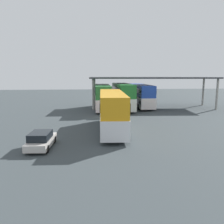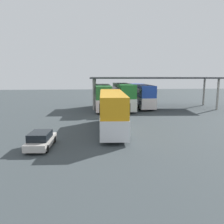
# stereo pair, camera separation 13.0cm
# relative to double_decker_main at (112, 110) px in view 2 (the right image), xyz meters

# --- Properties ---
(ground_plane) EXTENTS (140.00, 140.00, 0.00)m
(ground_plane) POSITION_rel_double_decker_main_xyz_m (-0.42, -3.40, -2.23)
(ground_plane) COLOR #394043
(double_decker_main) EXTENTS (3.00, 11.10, 4.05)m
(double_decker_main) POSITION_rel_double_decker_main_xyz_m (0.00, 0.00, 0.00)
(double_decker_main) COLOR silver
(double_decker_main) RESTS_ON ground_plane
(parked_hatchback) EXTENTS (1.93, 4.06, 1.35)m
(parked_hatchback) POSITION_rel_double_decker_main_xyz_m (-6.26, -5.25, -1.56)
(parked_hatchback) COLOR beige
(parked_hatchback) RESTS_ON ground_plane
(double_decker_near_canopy) EXTENTS (2.65, 10.44, 4.15)m
(double_decker_near_canopy) POSITION_rel_double_decker_main_xyz_m (-0.24, 14.37, 0.05)
(double_decker_near_canopy) COLOR silver
(double_decker_near_canopy) RESTS_ON ground_plane
(double_decker_mid_row) EXTENTS (2.80, 10.26, 4.34)m
(double_decker_mid_row) POSITION_rel_double_decker_main_xyz_m (3.19, 14.45, 0.15)
(double_decker_mid_row) COLOR silver
(double_decker_mid_row) RESTS_ON ground_plane
(double_decker_far_right) EXTENTS (2.65, 10.60, 4.07)m
(double_decker_far_right) POSITION_rel_double_decker_main_xyz_m (6.87, 16.76, 0.01)
(double_decker_far_right) COLOR silver
(double_decker_far_right) RESTS_ON ground_plane
(depot_canopy) EXTENTS (22.36, 7.92, 5.42)m
(depot_canopy) POSITION_rel_double_decker_main_xyz_m (8.76, 16.26, 2.88)
(depot_canopy) COLOR #33353A
(depot_canopy) RESTS_ON ground_plane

